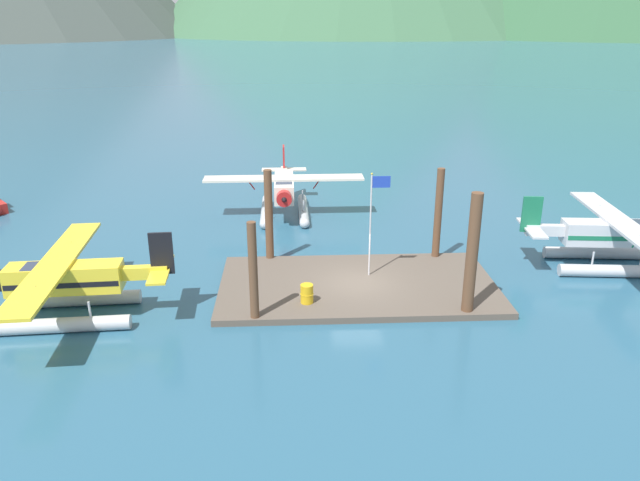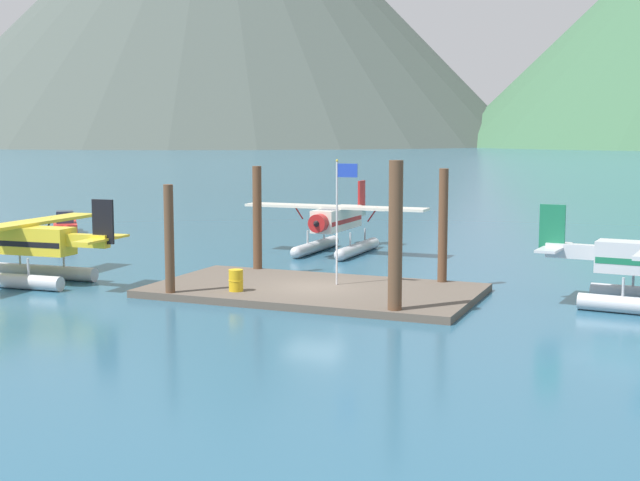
# 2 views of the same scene
# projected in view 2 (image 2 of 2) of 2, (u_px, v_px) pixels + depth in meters

# --- Properties ---
(ground_plane) EXTENTS (1200.00, 1200.00, 0.00)m
(ground_plane) POSITION_uv_depth(u_px,v_px,m) (314.00, 294.00, 35.63)
(ground_plane) COLOR #285670
(dock_platform) EXTENTS (13.37, 7.31, 0.30)m
(dock_platform) POSITION_uv_depth(u_px,v_px,m) (314.00, 290.00, 35.61)
(dock_platform) COLOR brown
(dock_platform) RESTS_ON ground
(piling_near_left) EXTENTS (0.38, 0.38, 4.62)m
(piling_near_left) POSITION_uv_depth(u_px,v_px,m) (169.00, 243.00, 34.09)
(piling_near_left) COLOR brown
(piling_near_left) RESTS_ON ground
(piling_near_right) EXTENTS (0.51, 0.51, 5.68)m
(piling_near_right) POSITION_uv_depth(u_px,v_px,m) (395.00, 240.00, 30.66)
(piling_near_right) COLOR brown
(piling_near_right) RESTS_ON ground
(piling_far_left) EXTENTS (0.42, 0.42, 5.12)m
(piling_far_left) POSITION_uv_depth(u_px,v_px,m) (257.00, 221.00, 40.19)
(piling_far_left) COLOR brown
(piling_far_left) RESTS_ON ground
(piling_far_right) EXTENTS (0.40, 0.40, 5.15)m
(piling_far_right) POSITION_uv_depth(u_px,v_px,m) (443.00, 229.00, 36.57)
(piling_far_right) COLOR brown
(piling_far_right) RESTS_ON ground
(flagpole) EXTENTS (0.95, 0.10, 5.26)m
(flagpole) POSITION_uv_depth(u_px,v_px,m) (340.00, 206.00, 35.70)
(flagpole) COLOR silver
(flagpole) RESTS_ON dock_platform
(fuel_drum) EXTENTS (0.62, 0.62, 0.88)m
(fuel_drum) POSITION_uv_depth(u_px,v_px,m) (236.00, 280.00, 34.60)
(fuel_drum) COLOR gold
(fuel_drum) RESTS_ON dock_platform
(seaplane_cream_bow_left) EXTENTS (10.41, 7.98, 3.84)m
(seaplane_cream_bow_left) POSITION_uv_depth(u_px,v_px,m) (336.00, 225.00, 47.64)
(seaplane_cream_bow_left) COLOR #B7BABF
(seaplane_cream_bow_left) RESTS_ON ground
(seaplane_yellow_port_aft) EXTENTS (7.98, 10.46, 3.84)m
(seaplane_yellow_port_aft) POSITION_uv_depth(u_px,v_px,m) (23.00, 248.00, 38.06)
(seaplane_yellow_port_aft) COLOR #B7BABF
(seaplane_yellow_port_aft) RESTS_ON ground
(boat_red_open_west) EXTENTS (3.83, 4.20, 1.50)m
(boat_red_open_west) POSITION_uv_depth(u_px,v_px,m) (65.00, 226.00, 57.65)
(boat_red_open_west) COLOR #B2231E
(boat_red_open_west) RESTS_ON ground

